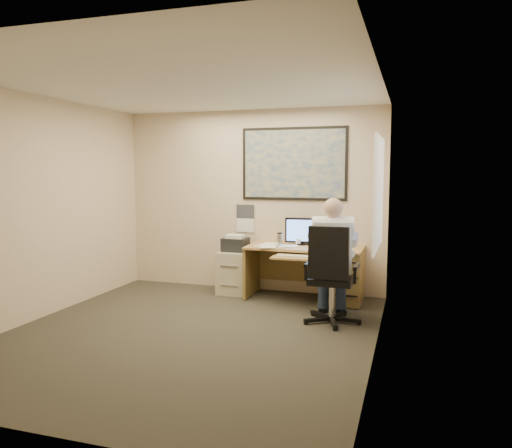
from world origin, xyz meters
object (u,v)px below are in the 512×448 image
(desk, at_px, (329,269))
(filing_cabinet, at_px, (236,268))
(office_chair, at_px, (331,295))
(person, at_px, (333,260))

(desk, height_order, filing_cabinet, desk)
(desk, xyz_separation_m, filing_cabinet, (-1.39, 0.04, -0.07))
(filing_cabinet, xyz_separation_m, office_chair, (1.59, -1.09, -0.03))
(desk, height_order, office_chair, office_chair)
(filing_cabinet, relative_size, person, 0.59)
(office_chair, xyz_separation_m, person, (-0.00, 0.09, 0.40))
(filing_cabinet, height_order, office_chair, office_chair)
(office_chair, relative_size, person, 0.79)
(office_chair, bearing_deg, person, 92.45)
(desk, xyz_separation_m, office_chair, (0.20, -1.05, -0.10))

